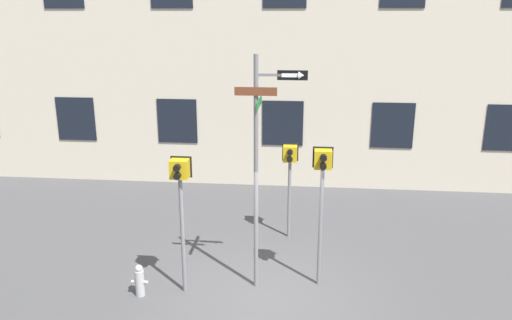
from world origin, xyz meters
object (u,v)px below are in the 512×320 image
at_px(pedestrian_signal_left, 180,188).
at_px(street_sign_pole, 260,158).
at_px(fire_hydrant, 140,281).
at_px(pedestrian_signal_right, 322,180).
at_px(pedestrian_signal_across, 290,165).

bearing_deg(pedestrian_signal_left, street_sign_pole, 13.04).
distance_m(pedestrian_signal_left, fire_hydrant, 2.10).
xyz_separation_m(pedestrian_signal_right, pedestrian_signal_across, (-0.71, 2.27, -0.40)).
distance_m(street_sign_pole, fire_hydrant, 3.46).
bearing_deg(pedestrian_signal_left, pedestrian_signal_across, 54.38).
xyz_separation_m(street_sign_pole, pedestrian_signal_right, (1.22, 0.20, -0.47)).
xyz_separation_m(pedestrian_signal_left, pedestrian_signal_across, (2.02, 2.81, -0.32)).
relative_size(street_sign_pole, fire_hydrant, 7.03).
xyz_separation_m(pedestrian_signal_across, fire_hydrant, (-2.87, -3.08, -1.58)).
bearing_deg(pedestrian_signal_left, fire_hydrant, -162.92).
distance_m(pedestrian_signal_across, fire_hydrant, 4.49).
xyz_separation_m(street_sign_pole, pedestrian_signal_across, (0.51, 2.47, -0.87)).
bearing_deg(street_sign_pole, fire_hydrant, -165.49).
height_order(street_sign_pole, pedestrian_signal_across, street_sign_pole).
bearing_deg(pedestrian_signal_right, fire_hydrant, -167.29).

